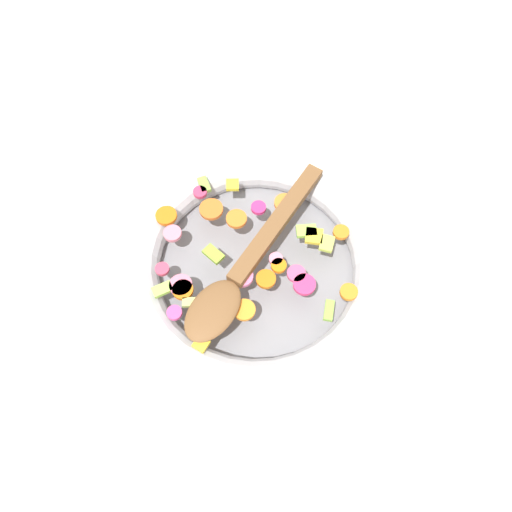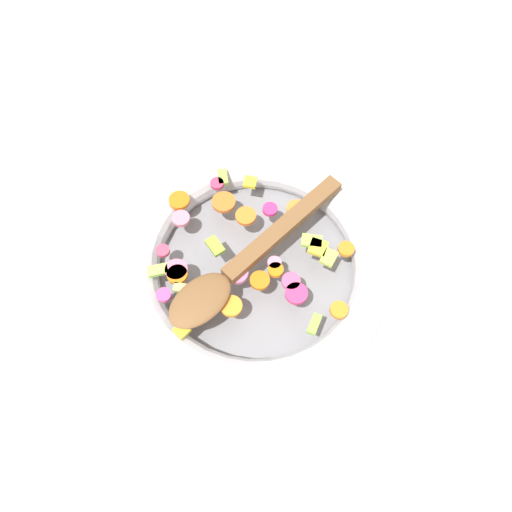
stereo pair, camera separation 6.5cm
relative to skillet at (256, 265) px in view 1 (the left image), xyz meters
name	(u,v)px [view 1 (the left image)]	position (x,y,z in m)	size (l,w,h in m)	color
ground_plane	(256,272)	(0.00, 0.00, -0.02)	(4.00, 4.00, 0.00)	silver
skillet	(256,265)	(0.00, 0.00, 0.00)	(0.36, 0.36, 0.05)	slate
chopped_vegetables	(243,252)	(0.01, -0.01, 0.03)	(0.27, 0.26, 0.01)	#D46223
wooden_spoon	(245,267)	(0.02, 0.02, 0.04)	(0.26, 0.21, 0.01)	brown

